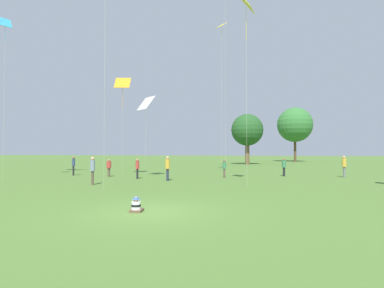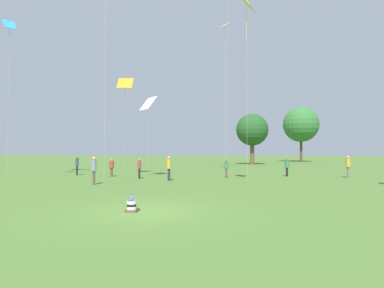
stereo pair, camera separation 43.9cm
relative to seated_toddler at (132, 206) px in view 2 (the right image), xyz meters
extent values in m
plane|color=#4C702D|center=(0.53, 0.22, -0.22)|extent=(300.00, 300.00, 0.00)
cube|color=brown|center=(-0.01, 0.06, -0.17)|extent=(0.47, 0.56, 0.10)
cylinder|color=white|center=(0.00, -0.03, 0.03)|extent=(0.37, 0.37, 0.30)
cylinder|color=black|center=(0.00, -0.03, 0.03)|extent=(0.38, 0.38, 0.08)
sphere|color=#DBAD89|center=(0.00, -0.03, 0.25)|extent=(0.17, 0.17, 0.17)
cylinder|color=#4C70B7|center=(0.00, -0.03, 0.26)|extent=(0.30, 0.30, 0.01)
cylinder|color=#4C70B7|center=(0.00, -0.03, 0.29)|extent=(0.18, 0.18, 0.08)
cylinder|color=brown|center=(-6.34, 7.60, 0.23)|extent=(0.21, 0.21, 0.91)
cylinder|color=gray|center=(-6.34, 7.60, 1.05)|extent=(0.39, 0.39, 0.72)
sphere|color=tan|center=(-6.34, 7.60, 1.51)|extent=(0.25, 0.25, 0.25)
cylinder|color=black|center=(-5.19, 12.33, 0.18)|extent=(0.22, 0.22, 0.79)
cylinder|color=#B23833|center=(-5.19, 12.33, 0.89)|extent=(0.40, 0.40, 0.63)
sphere|color=#A37556|center=(-5.19, 12.33, 1.30)|extent=(0.22, 0.22, 0.22)
cylinder|color=slate|center=(11.42, 17.45, 0.23)|extent=(0.23, 0.23, 0.89)
cylinder|color=gold|center=(11.42, 17.45, 1.03)|extent=(0.41, 0.41, 0.71)
sphere|color=tan|center=(11.42, 17.45, 1.48)|extent=(0.24, 0.24, 0.24)
cylinder|color=black|center=(-12.25, 14.20, 0.21)|extent=(0.21, 0.21, 0.86)
cylinder|color=#334260|center=(-12.25, 14.20, 0.98)|extent=(0.39, 0.39, 0.68)
sphere|color=brown|center=(-12.25, 14.20, 1.42)|extent=(0.23, 0.23, 0.23)
cylinder|color=brown|center=(-8.40, 13.64, 0.16)|extent=(0.23, 0.23, 0.75)
cylinder|color=#B23833|center=(-8.40, 13.64, 0.83)|extent=(0.42, 0.42, 0.60)
sphere|color=#A37556|center=(-8.40, 13.64, 1.22)|extent=(0.20, 0.20, 0.20)
cylinder|color=#282D42|center=(-2.33, 11.28, 0.23)|extent=(0.27, 0.27, 0.90)
cylinder|color=gold|center=(-2.33, 11.28, 1.04)|extent=(0.49, 0.49, 0.71)
sphere|color=tan|center=(-2.33, 11.28, 1.50)|extent=(0.24, 0.24, 0.24)
cylinder|color=brown|center=(1.52, 14.83, 0.16)|extent=(0.18, 0.18, 0.75)
cylinder|color=#387A51|center=(1.52, 14.83, 0.83)|extent=(0.32, 0.32, 0.59)
sphere|color=brown|center=(1.52, 14.83, 1.21)|extent=(0.20, 0.20, 0.20)
cylinder|color=black|center=(6.52, 17.53, 0.17)|extent=(0.26, 0.26, 0.78)
cylinder|color=#387A51|center=(6.52, 17.53, 0.88)|extent=(0.48, 0.48, 0.62)
sphere|color=brown|center=(6.52, 17.53, 1.28)|extent=(0.21, 0.21, 0.21)
cube|color=yellow|center=(3.62, 8.64, 11.30)|extent=(1.07, 1.46, 1.07)
cylinder|color=yellow|center=(3.62, 8.64, 9.90)|extent=(0.02, 0.02, 1.88)
cylinder|color=#BCB7A8|center=(3.62, 8.64, 5.54)|extent=(0.01, 0.01, 11.51)
cube|color=yellow|center=(0.68, 19.91, 14.84)|extent=(1.29, 1.27, 0.60)
cylinder|color=yellow|center=(0.68, 19.91, 14.08)|extent=(0.02, 0.02, 0.83)
cylinder|color=#BCB7A8|center=(0.68, 19.91, 7.31)|extent=(0.01, 0.01, 15.06)
cylinder|color=#BCB7A8|center=(1.45, 16.48, 10.55)|extent=(0.01, 0.01, 21.54)
cube|color=orange|center=(-7.61, 14.57, 8.18)|extent=(1.53, 1.16, 1.09)
cylinder|color=orange|center=(-7.61, 14.57, 6.79)|extent=(0.02, 0.02, 1.81)
cylinder|color=#BCB7A8|center=(-7.61, 14.57, 3.98)|extent=(0.01, 0.01, 8.39)
cylinder|color=#BCB7A8|center=(-4.55, 5.84, 8.34)|extent=(0.01, 0.01, 17.11)
cube|color=white|center=(-4.94, 13.50, 6.06)|extent=(1.74, 1.63, 1.19)
cylinder|color=white|center=(-4.94, 13.50, 5.08)|extent=(0.02, 0.02, 0.91)
cylinder|color=#BCB7A8|center=(-4.94, 13.50, 2.92)|extent=(0.01, 0.01, 6.27)
cube|color=#339EDB|center=(-14.74, 8.96, 11.96)|extent=(0.82, 0.97, 0.75)
cylinder|color=#339EDB|center=(-14.74, 8.96, 11.01)|extent=(0.02, 0.02, 1.31)
cylinder|color=#BCB7A8|center=(-14.74, 8.96, 5.88)|extent=(0.01, 0.01, 12.18)
cylinder|color=brown|center=(11.91, 57.02, 2.73)|extent=(0.53, 0.53, 5.89)
sphere|color=#337033|center=(11.91, 57.02, 7.71)|extent=(7.40, 7.40, 7.40)
cylinder|color=brown|center=(2.43, 41.29, 1.98)|extent=(0.70, 0.70, 4.39)
sphere|color=#235123|center=(2.43, 41.29, 5.65)|extent=(5.39, 5.39, 5.39)
camera|label=1|loc=(4.35, -10.19, 1.98)|focal=28.00mm
camera|label=2|loc=(4.78, -10.09, 1.98)|focal=28.00mm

